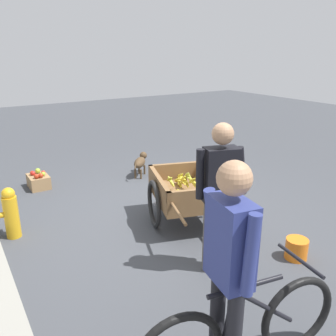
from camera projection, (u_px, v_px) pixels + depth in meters
name	position (u px, v px, depth m)	size (l,w,h in m)	color
ground_plane	(157.00, 216.00, 5.12)	(24.00, 24.00, 0.00)	#3D3F44
fruit_cart	(186.00, 193.00, 4.81)	(1.80, 1.22, 0.72)	brown
vendor_person	(220.00, 186.00, 3.58)	(0.29, 0.54, 1.62)	#4C4742
bicycle	(243.00, 331.00, 2.56)	(0.48, 1.64, 0.85)	black
cyclist_person	(229.00, 258.00, 2.31)	(0.51, 0.26, 1.65)	black
dog	(140.00, 162.00, 6.67)	(0.52, 0.49, 0.40)	#4C3823
fire_hydrant	(11.00, 213.00, 4.45)	(0.25, 0.25, 0.67)	gold
plastic_bucket	(296.00, 249.00, 4.05)	(0.25, 0.25, 0.24)	orange
apple_crate	(39.00, 181.00, 6.13)	(0.44, 0.32, 0.31)	#99754C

